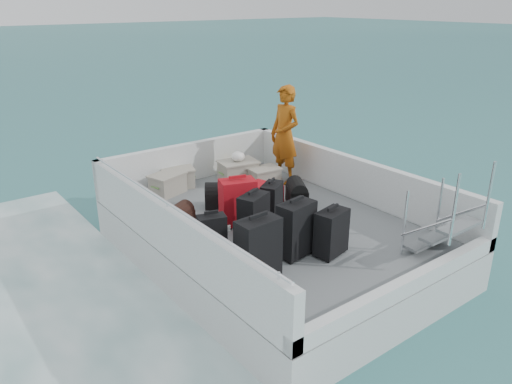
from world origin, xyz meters
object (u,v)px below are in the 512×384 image
passenger (285,135)px  suitcase_3 (296,230)px  suitcase_0 (258,250)px  suitcase_8 (255,198)px  crate_2 (238,173)px  suitcase_1 (212,235)px  crate_3 (264,178)px  suitcase_6 (331,233)px  suitcase_7 (271,202)px  crate_1 (178,179)px  suitcase_4 (254,217)px  crate_0 (168,185)px  suitcase_5 (238,203)px

passenger → suitcase_3: bearing=-39.8°
suitcase_0 → suitcase_8: 2.23m
crate_2 → suitcase_1: bearing=-132.4°
crate_2 → crate_3: size_ratio=1.25×
suitcase_6 → crate_3: bearing=58.4°
passenger → suitcase_8: bearing=-62.8°
suitcase_7 → crate_2: suitcase_7 is taller
crate_1 → passenger: 2.06m
suitcase_4 → suitcase_6: 1.11m
suitcase_1 → crate_0: (0.57, 2.32, -0.11)m
suitcase_0 → passenger: (2.48, 2.46, 0.49)m
suitcase_5 → suitcase_7: (0.50, -0.17, -0.06)m
suitcase_8 → suitcase_4: bearing=128.1°
suitcase_0 → crate_2: size_ratio=1.24×
crate_1 → crate_2: bearing=-25.0°
suitcase_7 → crate_0: suitcase_7 is taller
suitcase_0 → suitcase_6: (1.14, -0.07, -0.08)m
crate_2 → suitcase_6: bearing=-102.0°
suitcase_7 → crate_0: size_ratio=1.06×
suitcase_6 → suitcase_8: suitcase_6 is taller
suitcase_0 → crate_0: size_ratio=1.44×
suitcase_0 → crate_0: bearing=78.8°
suitcase_3 → crate_0: size_ratio=1.35×
suitcase_4 → suitcase_1: bearing=160.9°
crate_3 → passenger: (0.43, -0.04, 0.73)m
suitcase_0 → suitcase_3: bearing=11.5°
passenger → suitcase_6: bearing=-30.5°
suitcase_3 → crate_3: size_ratio=1.46×
suitcase_1 → suitcase_4: 0.70m
suitcase_7 → crate_2: size_ratio=0.92×
suitcase_6 → crate_1: bearing=83.8°
suitcase_4 → crate_2: bearing=38.6°
suitcase_3 → suitcase_6: bearing=-43.2°
suitcase_8 → passenger: bearing=-73.8°
suitcase_0 → crate_3: size_ratio=1.55×
crate_0 → passenger: size_ratio=0.31×
suitcase_8 → crate_3: size_ratio=1.62×
suitcase_4 → crate_0: (-0.13, 2.29, -0.17)m
suitcase_7 → crate_1: size_ratio=1.11×
suitcase_7 → suitcase_1: bearing=164.0°
suitcase_1 → suitcase_7: size_ratio=0.94×
suitcase_0 → suitcase_1: suitcase_0 is taller
suitcase_1 → suitcase_6: (1.22, -0.96, 0.04)m
suitcase_3 → passenger: passenger is taller
suitcase_1 → crate_3: suitcase_1 is taller
crate_1 → suitcase_6: bearing=-84.1°
suitcase_7 → passenger: size_ratio=0.33×
suitcase_3 → suitcase_1: bearing=131.9°
suitcase_1 → crate_2: size_ratio=0.86×
crate_2 → crate_0: bearing=167.6°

